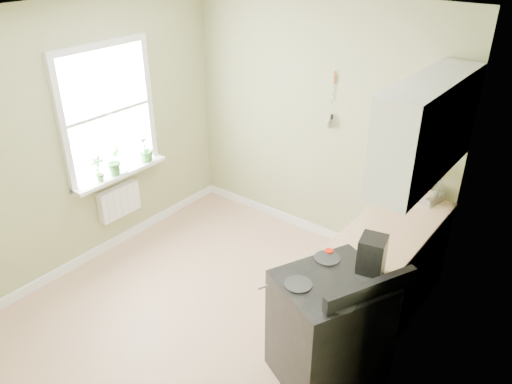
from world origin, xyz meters
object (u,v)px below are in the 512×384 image
Objects in this scene: stand_mixer at (433,183)px; kettle at (395,186)px; coffee_maker at (371,258)px; stove at (329,328)px.

stand_mixer is 0.35m from kettle.
stand_mixer is 1.22× the size of coffee_maker.
stand_mixer is (0.09, 1.71, 0.60)m from stove.
stand_mixer is at bearing 23.92° from kettle.
stand_mixer is 1.44m from coffee_maker.
coffee_maker is at bearing -87.37° from stand_mixer.
stand_mixer is 2.09× the size of kettle.
stove is at bearing -81.74° from kettle.
stove is 2.67× the size of stand_mixer.
stove is at bearing -92.96° from stand_mixer.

